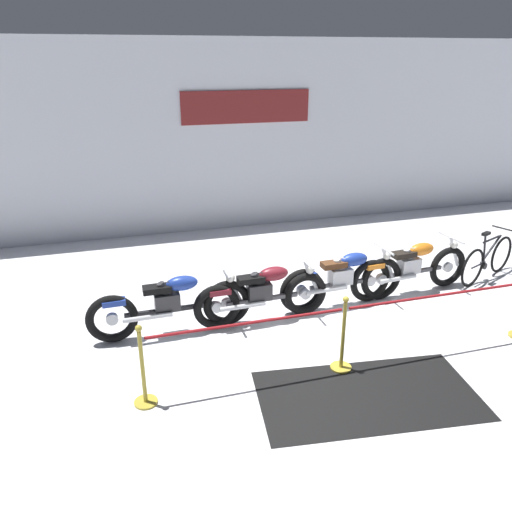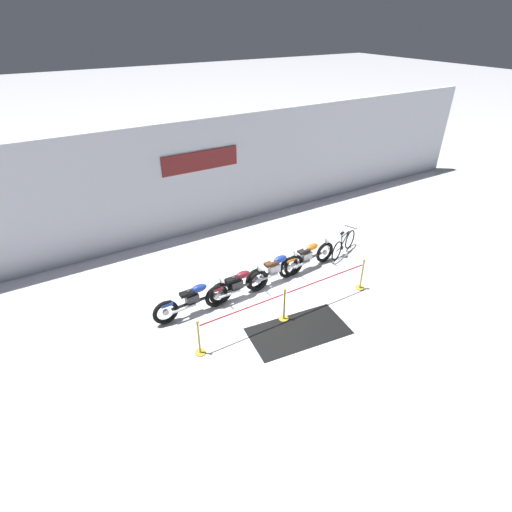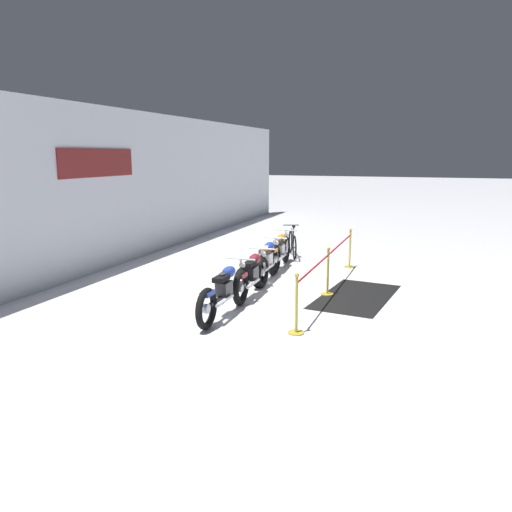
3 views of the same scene
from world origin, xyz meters
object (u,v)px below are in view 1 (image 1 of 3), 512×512
Objects in this scene: stanchion_far_left at (271,335)px; bicycle at (487,260)px; motorcycle_maroon_1 at (263,294)px; motorcycle_blue_0 at (172,305)px; motorcycle_blue_2 at (343,279)px; floor_banner at (368,395)px; motorcycle_orange_3 at (411,268)px; stanchion_mid_left at (342,345)px.

bicycle is at bearing 21.36° from stanchion_far_left.
motorcycle_maroon_1 is 1.55m from stanchion_far_left.
motorcycle_blue_2 reaches higher than motorcycle_blue_0.
stanchion_far_left is at bearing -55.92° from motorcycle_blue_0.
stanchion_far_left is at bearing -103.12° from motorcycle_maroon_1.
floor_banner is (0.69, -2.11, -0.45)m from motorcycle_maroon_1.
bicycle is at bearing 4.18° from motorcycle_blue_2.
motorcycle_orange_3 is 0.88× the size of floor_banner.
stanchion_far_left is (-0.35, -1.50, 0.20)m from motorcycle_maroon_1.
floor_banner is (-3.69, -2.46, -0.38)m from bicycle.
motorcycle_blue_2 is at bearing 42.96° from stanchion_far_left.
stanchion_far_left reaches higher than floor_banner.
bicycle is 5.09m from stanchion_far_left.
motorcycle_maroon_1 is 4.40m from bicycle.
bicycle is 0.30× the size of stanchion_far_left.
stanchion_mid_left is at bearing -153.80° from bicycle.
bicycle is at bearing 4.61° from motorcycle_maroon_1.
stanchion_far_left is (1.03, -1.52, 0.19)m from motorcycle_blue_0.
motorcycle_maroon_1 is 0.98× the size of motorcycle_blue_2.
bicycle is 4.19m from stanchion_mid_left.
motorcycle_blue_0 is 2.79m from motorcycle_blue_2.
motorcycle_blue_0 is at bearing 142.71° from stanchion_mid_left.
floor_banner is (-2.02, -2.33, -0.47)m from motorcycle_orange_3.
motorcycle_orange_3 is (2.71, 0.22, 0.01)m from motorcycle_maroon_1.
motorcycle_blue_0 is at bearing 141.15° from floor_banner.
motorcycle_blue_0 is 1.03× the size of motorcycle_orange_3.
motorcycle_orange_3 reaches higher than floor_banner.
motorcycle_orange_3 is at bearing 4.70° from motorcycle_maroon_1.
stanchion_mid_left is (-0.78, -1.63, -0.11)m from motorcycle_blue_2.
stanchion_far_left is at bearing -158.64° from bicycle.
motorcycle_maroon_1 is 1.62m from stanchion_mid_left.
stanchion_far_left is (-1.75, -1.63, 0.19)m from motorcycle_blue_2.
floor_banner is at bearing -130.90° from motorcycle_orange_3.
motorcycle_blue_0 is 1.38m from motorcycle_maroon_1.
bicycle reaches higher than motorcycle_blue_0.
motorcycle_blue_0 is 2.28× the size of stanchion_mid_left.
floor_banner is (2.07, -2.13, -0.46)m from motorcycle_blue_0.
motorcycle_maroon_1 is at bearing -175.30° from motorcycle_orange_3.
motorcycle_blue_2 is 0.40× the size of stanchion_far_left.
motorcycle_blue_0 is at bearing -177.77° from motorcycle_blue_2.
motorcycle_maroon_1 is at bearing -174.50° from motorcycle_blue_2.
bicycle is (5.76, 0.33, -0.09)m from motorcycle_blue_0.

